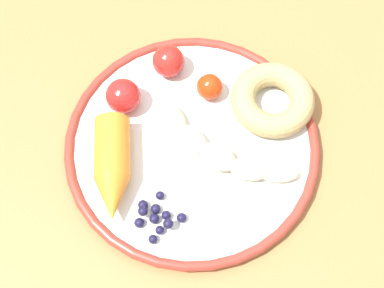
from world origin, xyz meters
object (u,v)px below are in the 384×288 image
(banana, at_px, (221,153))
(tomato_near, at_px, (123,96))
(donut, at_px, (273,100))
(tomato_far, at_px, (168,61))
(carrot_orange, at_px, (112,168))
(dining_table, at_px, (212,149))
(tomato_mid, at_px, (210,87))
(plate, at_px, (192,145))
(blueberry_pile, at_px, (156,217))

(banana, height_order, tomato_near, tomato_near)
(donut, height_order, tomato_far, tomato_far)
(tomato_near, bearing_deg, tomato_far, -77.18)
(banana, relative_size, carrot_orange, 1.30)
(dining_table, height_order, tomato_mid, tomato_mid)
(tomato_mid, bearing_deg, banana, 157.59)
(plate, height_order, tomato_mid, tomato_mid)
(carrot_orange, height_order, blueberry_pile, carrot_orange)
(dining_table, bearing_deg, tomato_mid, -16.94)
(carrot_orange, height_order, donut, carrot_orange)
(donut, relative_size, blueberry_pile, 1.86)
(donut, bearing_deg, plate, 87.59)
(banana, bearing_deg, carrot_orange, 69.85)
(tomato_near, distance_m, tomato_far, 0.07)
(blueberry_pile, bearing_deg, tomato_mid, -51.16)
(dining_table, distance_m, blueberry_pile, 0.19)
(plate, xyz_separation_m, blueberry_pile, (-0.06, 0.08, 0.01))
(plate, height_order, tomato_near, tomato_near)
(plate, relative_size, tomato_far, 7.58)
(tomato_mid, bearing_deg, plate, 132.37)
(banana, relative_size, tomato_far, 4.12)
(blueberry_pile, bearing_deg, donut, -74.02)
(plate, bearing_deg, banana, -147.14)
(banana, xyz_separation_m, donut, (0.03, -0.09, 0.00))
(dining_table, xyz_separation_m, tomato_far, (0.09, 0.02, 0.13))
(blueberry_pile, bearing_deg, carrot_orange, 13.19)
(plate, bearing_deg, carrot_orange, 83.18)
(donut, xyz_separation_m, blueberry_pile, (-0.06, 0.20, -0.01))
(blueberry_pile, bearing_deg, dining_table, -57.69)
(carrot_orange, bearing_deg, blueberry_pile, -166.81)
(carrot_orange, xyz_separation_m, tomato_near, (0.08, -0.05, 0.00))
(tomato_far, bearing_deg, blueberry_pile, 146.46)
(tomato_near, height_order, tomato_mid, tomato_near)
(dining_table, relative_size, tomato_near, 22.61)
(carrot_orange, xyz_separation_m, blueberry_pile, (-0.07, -0.02, -0.01))
(plate, distance_m, carrot_orange, 0.10)
(tomato_near, relative_size, tomato_far, 1.06)
(carrot_orange, distance_m, donut, 0.21)
(plate, xyz_separation_m, tomato_near, (0.09, 0.04, 0.02))
(banana, relative_size, blueberry_pile, 3.04)
(carrot_orange, bearing_deg, tomato_far, -53.51)
(carrot_orange, distance_m, blueberry_pile, 0.08)
(blueberry_pile, bearing_deg, banana, -74.66)
(dining_table, bearing_deg, plate, 114.16)
(banana, xyz_separation_m, blueberry_pile, (-0.03, 0.10, -0.01))
(dining_table, distance_m, tomato_far, 0.15)
(tomato_mid, bearing_deg, carrot_orange, 103.85)
(donut, relative_size, tomato_mid, 3.16)
(tomato_far, bearing_deg, carrot_orange, 126.49)
(blueberry_pile, distance_m, tomato_far, 0.20)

